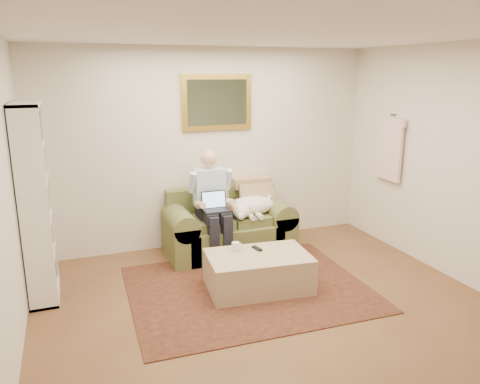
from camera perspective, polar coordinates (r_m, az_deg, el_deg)
room_shell at (r=4.24m, az=4.53°, el=1.00°), size 4.51×5.00×2.61m
rug at (r=5.18m, az=1.00°, el=-11.64°), size 2.56×2.08×0.01m
sofa at (r=6.09m, az=-1.42°, el=-4.79°), size 1.61×0.82×0.97m
seated_man at (r=5.76m, az=-3.23°, el=-1.76°), size 0.53×0.76×1.35m
laptop at (r=5.70m, az=-3.05°, el=-1.61°), size 0.31×0.25×0.23m
sleeping_dog at (r=6.01m, az=1.42°, el=-1.67°), size 0.66×0.42×0.25m
ottoman at (r=5.10m, az=2.24°, el=-9.69°), size 1.14×0.79×0.39m
coffee_mug at (r=5.10m, az=-0.54°, el=-6.69°), size 0.08×0.08×0.10m
tv_remote at (r=5.17m, az=2.09°, el=-6.89°), size 0.08×0.16×0.02m
bookshelf at (r=5.15m, az=-23.69°, el=-1.22°), size 0.28×0.80×2.00m
wall_mirror at (r=6.15m, az=-2.81°, el=10.86°), size 0.94×0.04×0.72m
hanging_shirt at (r=6.42m, az=17.75°, el=5.40°), size 0.06×0.52×0.90m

